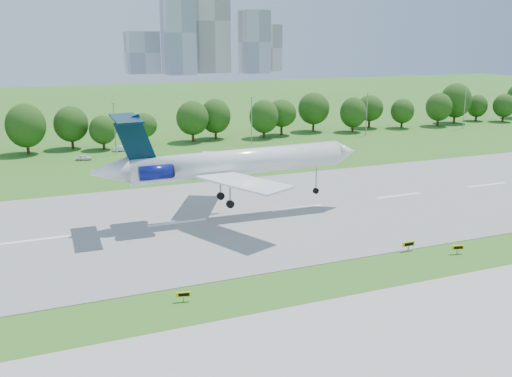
% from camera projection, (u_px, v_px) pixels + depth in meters
% --- Properties ---
extents(ground, '(600.00, 600.00, 0.00)m').
position_uv_depth(ground, '(386.00, 263.00, 70.54)').
color(ground, '#2B661A').
rests_on(ground, ground).
extents(runway, '(400.00, 45.00, 0.08)m').
position_uv_depth(runway, '(297.00, 208.00, 92.88)').
color(runway, gray).
rests_on(runway, ground).
extents(taxiway, '(400.00, 23.00, 0.08)m').
position_uv_depth(taxiway, '(496.00, 329.00, 54.43)').
color(taxiway, '#ADADA8').
rests_on(taxiway, ground).
extents(tree_line, '(288.40, 8.40, 10.40)m').
position_uv_depth(tree_line, '(185.00, 119.00, 151.24)').
color(tree_line, '#382314').
rests_on(tree_line, ground).
extents(light_poles, '(175.90, 0.25, 12.19)m').
position_uv_depth(light_poles, '(186.00, 124.00, 141.34)').
color(light_poles, gray).
rests_on(light_poles, ground).
extents(skyline, '(127.00, 52.00, 80.00)m').
position_uv_depth(skyline, '(206.00, 34.00, 448.89)').
color(skyline, '#B2B2B7').
rests_on(skyline, ground).
extents(airliner, '(42.22, 30.86, 14.47)m').
position_uv_depth(airliner, '(226.00, 162.00, 86.26)').
color(airliner, white).
rests_on(airliner, ground).
extents(taxi_sign_left, '(1.56, 0.51, 1.10)m').
position_uv_depth(taxi_sign_left, '(183.00, 295.00, 59.89)').
color(taxi_sign_left, gray).
rests_on(taxi_sign_left, ground).
extents(taxi_sign_centre, '(1.82, 0.25, 1.28)m').
position_uv_depth(taxi_sign_centre, '(409.00, 244.00, 74.18)').
color(taxi_sign_centre, gray).
rests_on(taxi_sign_centre, ground).
extents(taxi_sign_right, '(1.66, 0.56, 1.17)m').
position_uv_depth(taxi_sign_right, '(458.00, 248.00, 73.18)').
color(taxi_sign_right, gray).
rests_on(taxi_sign_right, ground).
extents(service_vehicle_a, '(4.15, 1.48, 1.36)m').
position_uv_depth(service_vehicle_a, '(121.00, 148.00, 139.96)').
color(service_vehicle_a, silver).
rests_on(service_vehicle_a, ground).
extents(service_vehicle_b, '(3.78, 2.05, 1.22)m').
position_uv_depth(service_vehicle_b, '(84.00, 158.00, 129.51)').
color(service_vehicle_b, silver).
rests_on(service_vehicle_b, ground).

